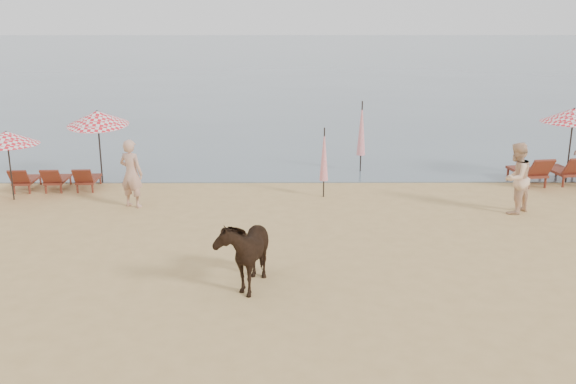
# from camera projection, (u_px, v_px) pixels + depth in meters

# --- Properties ---
(ground) EXTENTS (120.00, 120.00, 0.00)m
(ground) POSITION_uv_depth(u_px,v_px,m) (290.00, 331.00, 11.07)
(ground) COLOR tan
(ground) RESTS_ON ground
(sea) EXTENTS (160.00, 140.00, 0.06)m
(sea) POSITION_uv_depth(u_px,v_px,m) (285.00, 53.00, 88.10)
(sea) COLOR #51606B
(sea) RESTS_ON ground
(lounger_cluster_left) EXTENTS (2.52, 1.56, 0.54)m
(lounger_cluster_left) POSITION_uv_depth(u_px,v_px,m) (56.00, 179.00, 19.73)
(lounger_cluster_left) COLOR maroon
(lounger_cluster_left) RESTS_ON ground
(lounger_cluster_right) EXTENTS (3.28, 2.24, 0.67)m
(lounger_cluster_right) POSITION_uv_depth(u_px,v_px,m) (565.00, 169.00, 20.53)
(lounger_cluster_right) COLOR maroon
(lounger_cluster_right) RESTS_ON ground
(umbrella_open_left_a) EXTENTS (1.80, 1.80, 2.05)m
(umbrella_open_left_a) POSITION_uv_depth(u_px,v_px,m) (7.00, 138.00, 18.37)
(umbrella_open_left_a) COLOR black
(umbrella_open_left_a) RESTS_ON ground
(umbrella_open_left_b) EXTENTS (1.92, 1.95, 2.45)m
(umbrella_open_left_b) POSITION_uv_depth(u_px,v_px,m) (97.00, 118.00, 20.12)
(umbrella_open_left_b) COLOR black
(umbrella_open_left_b) RESTS_ON ground
(umbrella_open_right) EXTENTS (1.99, 1.99, 2.43)m
(umbrella_open_right) POSITION_uv_depth(u_px,v_px,m) (574.00, 115.00, 20.17)
(umbrella_open_right) COLOR black
(umbrella_open_right) RESTS_ON ground
(umbrella_closed_left) EXTENTS (0.25, 0.25, 2.09)m
(umbrella_closed_left) POSITION_uv_depth(u_px,v_px,m) (324.00, 155.00, 18.81)
(umbrella_closed_left) COLOR black
(umbrella_closed_left) RESTS_ON ground
(umbrella_closed_right) EXTENTS (0.30, 0.30, 2.45)m
(umbrella_closed_right) POSITION_uv_depth(u_px,v_px,m) (362.00, 129.00, 21.76)
(umbrella_closed_right) COLOR black
(umbrella_closed_right) RESTS_ON ground
(cow) EXTENTS (1.13, 1.90, 1.50)m
(cow) POSITION_uv_depth(u_px,v_px,m) (245.00, 250.00, 12.77)
(cow) COLOR black
(cow) RESTS_ON ground
(beachgoer_left) EXTENTS (0.83, 0.70, 1.94)m
(beachgoer_left) POSITION_uv_depth(u_px,v_px,m) (131.00, 173.00, 17.94)
(beachgoer_left) COLOR tan
(beachgoer_left) RESTS_ON ground
(beachgoer_right_a) EXTENTS (1.20, 1.19, 1.96)m
(beachgoer_right_a) POSITION_uv_depth(u_px,v_px,m) (516.00, 178.00, 17.39)
(beachgoer_right_a) COLOR #DFB18B
(beachgoer_right_a) RESTS_ON ground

